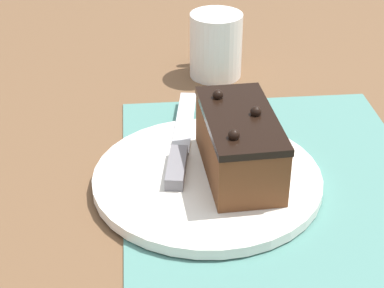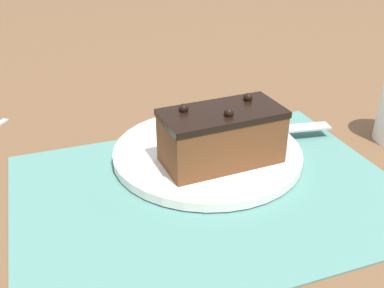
% 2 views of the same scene
% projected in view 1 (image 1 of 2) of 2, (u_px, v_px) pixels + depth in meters
% --- Properties ---
extents(ground_plane, '(3.00, 3.00, 0.00)m').
position_uv_depth(ground_plane, '(279.00, 197.00, 0.70)').
color(ground_plane, brown).
extents(placemat_woven, '(0.46, 0.34, 0.00)m').
position_uv_depth(placemat_woven, '(279.00, 195.00, 0.70)').
color(placemat_woven, slate).
rests_on(placemat_woven, ground_plane).
extents(cake_plate, '(0.26, 0.26, 0.01)m').
position_uv_depth(cake_plate, '(207.00, 179.00, 0.72)').
color(cake_plate, white).
rests_on(cake_plate, placemat_woven).
extents(chocolate_cake, '(0.16, 0.08, 0.08)m').
position_uv_depth(chocolate_cake, '(239.00, 144.00, 0.70)').
color(chocolate_cake, brown).
rests_on(chocolate_cake, cake_plate).
extents(serving_knife, '(0.23, 0.06, 0.01)m').
position_uv_depth(serving_knife, '(180.00, 150.00, 0.75)').
color(serving_knife, slate).
rests_on(serving_knife, cake_plate).
extents(coffee_mug, '(0.09, 0.08, 0.10)m').
position_uv_depth(coffee_mug, '(216.00, 44.00, 0.95)').
color(coffee_mug, silver).
rests_on(coffee_mug, ground_plane).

